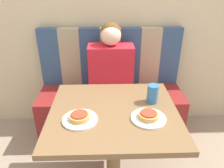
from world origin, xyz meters
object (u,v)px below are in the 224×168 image
Objects in this scene: pizza_right at (149,115)px; drinking_cup at (153,94)px; pizza_left at (80,116)px; plate_right at (148,118)px; person at (111,62)px; plate_left at (80,119)px.

drinking_cup reaches higher than pizza_right.
plate_right is at bearing -0.00° from pizza_left.
drinking_cup is at bearing 73.05° from plate_right.
pizza_right is at bearing -106.95° from drinking_cup.
person is at bearing 104.68° from pizza_right.
person is 5.18× the size of drinking_cup.
person is 0.64m from drinking_cup.
pizza_left is 0.96× the size of drinking_cup.
pizza_right is 0.20m from drinking_cup.
drinking_cup is at bearing -65.84° from person.
drinking_cup is (0.46, 0.19, 0.03)m from pizza_left.
person reaches higher than pizza_right.
plate_left is 0.41m from pizza_right.
person reaches higher than plate_right.
plate_left is at bearing -157.56° from drinking_cup.
drinking_cup is (0.06, 0.19, 0.06)m from plate_right.
plate_left is 1.71× the size of pizza_right.
plate_right is 1.71× the size of pizza_left.
drinking_cup is (0.06, 0.19, 0.03)m from pizza_right.
pizza_right is at bearing 0.00° from pizza_left.
pizza_left is (0.00, 0.00, 0.02)m from plate_left.
person is at bearing 75.32° from plate_left.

